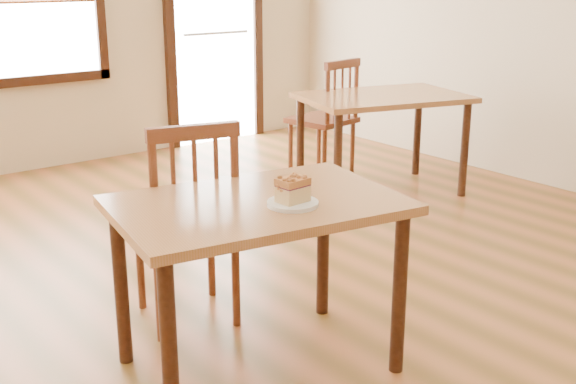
{
  "coord_description": "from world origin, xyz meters",
  "views": [
    {
      "loc": [
        -1.49,
        -2.02,
        1.64
      ],
      "look_at": [
        0.18,
        0.12,
        0.8
      ],
      "focal_mm": 45.0,
      "sensor_mm": 36.0,
      "label": 1
    }
  ],
  "objects_px": {
    "cafe_chair_second": "(326,118)",
    "cafe_chair_main": "(187,221)",
    "plate": "(293,204)",
    "cafe_table_main": "(258,225)",
    "cafe_table_second": "(382,108)",
    "cake_slice": "(292,188)"
  },
  "relations": [
    {
      "from": "cafe_chair_second",
      "to": "cafe_chair_main",
      "type": "bearing_deg",
      "value": 25.22
    },
    {
      "from": "plate",
      "to": "cafe_table_main",
      "type": "bearing_deg",
      "value": 117.45
    },
    {
      "from": "cafe_table_second",
      "to": "cafe_chair_second",
      "type": "xyz_separation_m",
      "value": [
        -0.07,
        0.56,
        -0.16
      ]
    },
    {
      "from": "cafe_table_main",
      "to": "cafe_table_second",
      "type": "bearing_deg",
      "value": 43.91
    },
    {
      "from": "cafe_chair_second",
      "to": "cake_slice",
      "type": "xyz_separation_m",
      "value": [
        -2.08,
        -2.19,
        0.33
      ]
    },
    {
      "from": "cafe_chair_second",
      "to": "plate",
      "type": "height_order",
      "value": "cafe_chair_second"
    },
    {
      "from": "cafe_chair_main",
      "to": "cake_slice",
      "type": "xyz_separation_m",
      "value": [
        0.08,
        -0.69,
        0.31
      ]
    },
    {
      "from": "cafe_table_second",
      "to": "plate",
      "type": "height_order",
      "value": "plate"
    },
    {
      "from": "cafe_table_main",
      "to": "cafe_chair_second",
      "type": "relative_size",
      "value": 1.27
    },
    {
      "from": "cafe_chair_main",
      "to": "cafe_table_second",
      "type": "distance_m",
      "value": 2.43
    },
    {
      "from": "cake_slice",
      "to": "cafe_chair_second",
      "type": "bearing_deg",
      "value": 42.39
    },
    {
      "from": "cafe_table_main",
      "to": "cafe_chair_main",
      "type": "height_order",
      "value": "cafe_chair_main"
    },
    {
      "from": "cafe_table_main",
      "to": "cafe_table_second",
      "type": "distance_m",
      "value": 2.68
    },
    {
      "from": "plate",
      "to": "cafe_chair_main",
      "type": "bearing_deg",
      "value": 97.15
    },
    {
      "from": "cafe_chair_second",
      "to": "cake_slice",
      "type": "distance_m",
      "value": 3.04
    },
    {
      "from": "cafe_chair_main",
      "to": "plate",
      "type": "distance_m",
      "value": 0.74
    },
    {
      "from": "cafe_table_main",
      "to": "cake_slice",
      "type": "height_order",
      "value": "cake_slice"
    },
    {
      "from": "cafe_table_main",
      "to": "cafe_table_second",
      "type": "height_order",
      "value": "same"
    },
    {
      "from": "cafe_chair_main",
      "to": "cake_slice",
      "type": "relative_size",
      "value": 7.84
    },
    {
      "from": "cafe_chair_main",
      "to": "cafe_table_second",
      "type": "xyz_separation_m",
      "value": [
        2.23,
        0.95,
        0.14
      ]
    },
    {
      "from": "cake_slice",
      "to": "cafe_table_second",
      "type": "bearing_deg",
      "value": 33.15
    },
    {
      "from": "cafe_table_second",
      "to": "cake_slice",
      "type": "bearing_deg",
      "value": -127.04
    }
  ]
}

